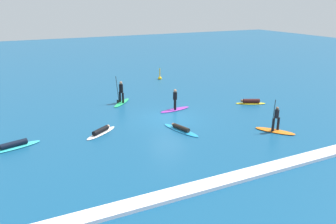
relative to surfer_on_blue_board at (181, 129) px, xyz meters
The scene contains 10 objects.
ground_plane 2.63m from the surfer_on_blue_board, 82.51° to the left, with size 120.00×120.00×0.00m, color navy.
surfer_on_blue_board is the anchor object (origin of this frame).
surfer_on_yellow_board 8.71m from the surfer_on_blue_board, 19.18° to the left, with size 2.53×1.64×0.44m.
surfer_on_orange_board 6.26m from the surfer_on_blue_board, 27.96° to the right, with size 2.07×2.58×2.21m.
surfer_on_white_board 5.24m from the surfer_on_blue_board, 159.08° to the left, with size 2.58×2.08×0.39m.
surfer_on_purple_board 4.54m from the surfer_on_blue_board, 67.39° to the left, with size 2.78×1.07×1.70m.
surfer_on_green_board 7.99m from the surfer_on_blue_board, 100.46° to the left, with size 2.29×2.42×2.34m.
surfer_on_teal_board 10.37m from the surfer_on_blue_board, 169.70° to the left, with size 3.23×1.49×0.43m.
marker_buoy 15.70m from the surfer_on_blue_board, 70.05° to the left, with size 0.42×0.42×1.32m.
wave_crest 6.93m from the surfer_on_blue_board, 87.17° to the right, with size 24.55×0.90×0.18m, color white.
Camera 1 is at (-10.55, -21.32, 8.31)m, focal length 36.54 mm.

